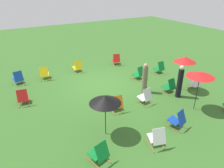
{
  "coord_description": "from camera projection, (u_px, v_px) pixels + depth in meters",
  "views": [
    {
      "loc": [
        5.01,
        10.04,
        5.43
      ],
      "look_at": [
        0.0,
        1.2,
        0.5
      ],
      "focal_mm": 33.88,
      "sensor_mm": 36.0,
      "label": 1
    }
  ],
  "objects": [
    {
      "name": "ground_plane",
      "position": [
        102.0,
        84.0,
        12.45
      ],
      "size": [
        40.0,
        40.0,
        0.0
      ],
      "primitive_type": "plane",
      "color": "#386B28"
    },
    {
      "name": "deckchair_0",
      "position": [
        178.0,
        120.0,
        8.58
      ],
      "size": [
        0.67,
        0.86,
        0.83
      ],
      "rotation": [
        0.0,
        0.0,
        0.28
      ],
      "color": "olive",
      "rests_on": "ground"
    },
    {
      "name": "deckchair_1",
      "position": [
        44.0,
        74.0,
        12.9
      ],
      "size": [
        0.68,
        0.87,
        0.83
      ],
      "rotation": [
        0.0,
        0.0,
        -0.3
      ],
      "color": "olive",
      "rests_on": "ground"
    },
    {
      "name": "deckchair_2",
      "position": [
        169.0,
        86.0,
        11.33
      ],
      "size": [
        0.55,
        0.8,
        0.83
      ],
      "rotation": [
        0.0,
        0.0,
        0.1
      ],
      "color": "olive",
      "rests_on": "ground"
    },
    {
      "name": "deckchair_3",
      "position": [
        77.0,
        67.0,
        13.93
      ],
      "size": [
        0.55,
        0.8,
        0.83
      ],
      "rotation": [
        0.0,
        0.0,
        0.09
      ],
      "color": "olive",
      "rests_on": "ground"
    },
    {
      "name": "deckchair_4",
      "position": [
        195.0,
        83.0,
        11.67
      ],
      "size": [
        0.63,
        0.84,
        0.83
      ],
      "rotation": [
        0.0,
        0.0,
        -0.21
      ],
      "color": "olive",
      "rests_on": "ground"
    },
    {
      "name": "deckchair_5",
      "position": [
        157.0,
        138.0,
        7.59
      ],
      "size": [
        0.66,
        0.86,
        0.83
      ],
      "rotation": [
        0.0,
        0.0,
        -0.27
      ],
      "color": "olive",
      "rests_on": "ground"
    },
    {
      "name": "deckchair_6",
      "position": [
        99.0,
        153.0,
        6.91
      ],
      "size": [
        0.66,
        0.86,
        0.83
      ],
      "rotation": [
        0.0,
        0.0,
        0.26
      ],
      "color": "olive",
      "rests_on": "ground"
    },
    {
      "name": "deckchair_7",
      "position": [
        145.0,
        97.0,
        10.3
      ],
      "size": [
        0.6,
        0.83,
        0.83
      ],
      "rotation": [
        0.0,
        0.0,
        0.17
      ],
      "color": "olive",
      "rests_on": "ground"
    },
    {
      "name": "deckchair_8",
      "position": [
        159.0,
        68.0,
        13.73
      ],
      "size": [
        0.52,
        0.79,
        0.83
      ],
      "rotation": [
        0.0,
        0.0,
        0.06
      ],
      "color": "olive",
      "rests_on": "ground"
    },
    {
      "name": "deckchair_9",
      "position": [
        117.0,
        104.0,
        9.7
      ],
      "size": [
        0.58,
        0.82,
        0.83
      ],
      "rotation": [
        0.0,
        0.0,
        -0.14
      ],
      "color": "olive",
      "rests_on": "ground"
    },
    {
      "name": "deckchair_12",
      "position": [
        18.0,
        78.0,
        12.26
      ],
      "size": [
        0.6,
        0.83,
        0.83
      ],
      "rotation": [
        0.0,
        0.0,
        0.17
      ],
      "color": "olive",
      "rests_on": "ground"
    },
    {
      "name": "deckchair_13",
      "position": [
        139.0,
        74.0,
        12.89
      ],
      "size": [
        0.68,
        0.87,
        0.83
      ],
      "rotation": [
        0.0,
        0.0,
        0.29
      ],
      "color": "olive",
      "rests_on": "ground"
    },
    {
      "name": "deckchair_14",
      "position": [
        23.0,
        98.0,
        10.23
      ],
      "size": [
        0.58,
        0.82,
        0.83
      ],
      "rotation": [
        0.0,
        0.0,
        -0.15
      ],
      "color": "olive",
      "rests_on": "ground"
    },
    {
      "name": "deckchair_15",
      "position": [
        116.0,
        60.0,
        15.15
      ],
      "size": [
        0.67,
        0.86,
        0.83
      ],
      "rotation": [
        0.0,
        0.0,
        -0.29
      ],
      "color": "olive",
      "rests_on": "ground"
    },
    {
      "name": "umbrella_0",
      "position": [
        105.0,
        100.0,
        7.7
      ],
      "size": [
        1.2,
        1.2,
        1.71
      ],
      "color": "black",
      "rests_on": "ground"
    },
    {
      "name": "umbrella_1",
      "position": [
        185.0,
        59.0,
        11.0
      ],
      "size": [
        1.15,
        1.15,
        1.94
      ],
      "color": "black",
      "rests_on": "ground"
    },
    {
      "name": "umbrella_2",
      "position": [
        200.0,
        75.0,
        9.22
      ],
      "size": [
        1.24,
        1.24,
        1.88
      ],
      "color": "black",
      "rests_on": "ground"
    },
    {
      "name": "person_0",
      "position": [
        145.0,
        79.0,
        11.21
      ],
      "size": [
        0.33,
        0.33,
        1.65
      ],
      "rotation": [
        0.0,
        0.0,
        3.33
      ],
      "color": "#72664C",
      "rests_on": "ground"
    },
    {
      "name": "person_1",
      "position": [
        180.0,
        82.0,
        10.72
      ],
      "size": [
        0.28,
        0.28,
        1.74
      ],
      "rotation": [
        0.0,
        0.0,
        4.74
      ],
      "color": "black",
      "rests_on": "ground"
    }
  ]
}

